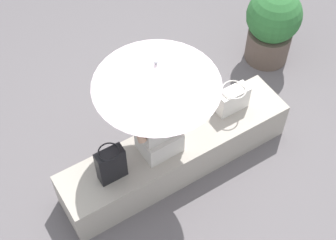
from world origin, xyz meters
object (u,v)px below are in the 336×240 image
person_seated (159,121)px  handbag_black (232,99)px  parasol (156,75)px  tote_bag_canvas (111,164)px  planter_near (272,24)px

person_seated → handbag_black: 0.85m
person_seated → parasol: parasol is taller
tote_bag_canvas → planter_near: 2.43m
parasol → planter_near: bearing=-159.9°
person_seated → tote_bag_canvas: 0.53m
person_seated → planter_near: person_seated is taller
person_seated → planter_near: size_ratio=1.01×
parasol → tote_bag_canvas: bearing=7.1°
parasol → tote_bag_canvas: 0.89m
planter_near → tote_bag_canvas: bearing=17.5°
tote_bag_canvas → parasol: bearing=-172.9°
parasol → tote_bag_canvas: parasol is taller
handbag_black → parasol: bearing=0.8°
person_seated → handbag_black: person_seated is taller
person_seated → handbag_black: (-0.81, -0.03, -0.26)m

